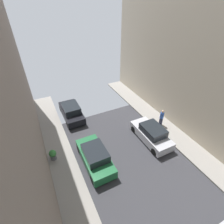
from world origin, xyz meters
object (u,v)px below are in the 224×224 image
at_px(parked_car_left_4, 71,112).
at_px(pedestrian, 162,117).
at_px(parked_car_left_3, 95,157).
at_px(parked_car_right_2, 151,134).
at_px(potted_plant_0, 53,155).

distance_m(parked_car_left_4, pedestrian, 9.14).
bearing_deg(parked_car_left_3, parked_car_right_2, 1.41).
relative_size(parked_car_left_3, potted_plant_0, 4.56).
distance_m(parked_car_left_4, parked_car_right_2, 8.43).
height_order(parked_car_left_3, pedestrian, pedestrian).
height_order(parked_car_left_3, potted_plant_0, parked_car_left_3).
xyz_separation_m(parked_car_left_3, potted_plant_0, (-2.84, 1.70, -0.06)).
xyz_separation_m(parked_car_left_3, parked_car_right_2, (5.40, 0.13, 0.00)).
distance_m(parked_car_left_3, potted_plant_0, 3.30).
bearing_deg(parked_car_left_3, parked_car_left_4, 90.00).
bearing_deg(parked_car_right_2, pedestrian, 30.03).
xyz_separation_m(parked_car_left_3, parked_car_left_4, (0.00, 6.60, 0.00)).
relative_size(parked_car_right_2, pedestrian, 2.44).
distance_m(pedestrian, potted_plant_0, 10.30).
bearing_deg(potted_plant_0, parked_car_right_2, -10.74).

